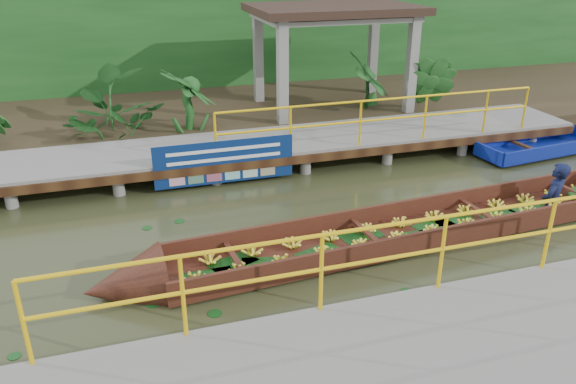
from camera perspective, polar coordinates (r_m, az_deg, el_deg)
name	(u,v)px	position (r m, az deg, el deg)	size (l,w,h in m)	color
ground	(302,233)	(9.89, 1.40, -4.23)	(80.00, 80.00, 0.00)	#34381C
land_strip	(220,111)	(16.62, -6.97, 8.15)	(30.00, 8.00, 0.45)	#2E2517
far_dock	(254,147)	(12.74, -3.45, 4.62)	(16.00, 2.06, 1.66)	gray
near_dock	(504,364)	(7.08, 21.09, -15.95)	(18.00, 2.40, 1.73)	gray
pavilion	(334,20)	(15.80, 4.65, 17.03)	(4.40, 3.00, 3.00)	gray
foliage_backdrop	(202,37)	(18.67, -8.76, 15.34)	(30.00, 0.80, 4.00)	#164417
vendor_boat	(439,221)	(10.19, 15.10, -2.87)	(11.39, 1.90, 2.17)	#3C1610
moored_blue_boat	(567,143)	(15.58, 26.47, 4.49)	(3.83, 1.37, 0.89)	navy
blue_banner	(225,162)	(11.67, -6.44, 3.10)	(2.92, 0.04, 0.91)	navy
tropical_plants	(179,103)	(14.09, -11.06, 8.82)	(14.07, 1.07, 1.34)	#164417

